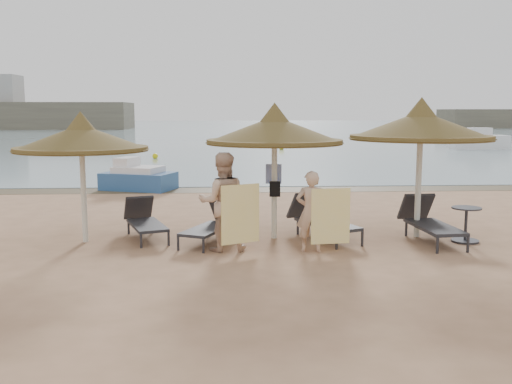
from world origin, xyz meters
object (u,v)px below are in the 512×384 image
lounger_near_right (320,218)px  lounger_far_right (429,221)px  palapa_center (275,131)px  person_left (222,194)px  person_right (311,205)px  palapa_left (81,138)px  lounger_near_left (213,224)px  lounger_far_left (144,220)px  palapa_right (421,126)px  side_table (466,226)px  pedal_boat (138,178)px

lounger_near_right → lounger_far_right: lounger_far_right is taller
palapa_center → person_left: bearing=-136.9°
person_right → palapa_left: bearing=-6.5°
palapa_left → palapa_center: 4.06m
person_right → lounger_near_right: bearing=-101.1°
lounger_far_right → person_right: person_right is taller
lounger_near_left → lounger_far_right: (4.64, -0.17, 0.05)m
lounger_far_right → person_right: bearing=-166.9°
palapa_center → lounger_far_left: 3.48m
palapa_left → person_left: palapa_left is taller
palapa_right → lounger_near_right: (-2.14, 0.09, -2.02)m
side_table → pedal_boat: pedal_boat is taller
palapa_center → lounger_far_right: bearing=-6.8°
palapa_left → person_left: 3.24m
lounger_near_right → side_table: bearing=-34.4°
lounger_near_right → pedal_boat: (-5.18, 7.97, 0.00)m
palapa_right → lounger_far_right: 2.05m
lounger_far_right → person_left: person_left is taller
palapa_right → pedal_boat: 11.08m
person_left → person_right: (1.74, -0.18, -0.21)m
palapa_center → side_table: 4.55m
person_left → person_right: size_ratio=1.22×
side_table → lounger_far_left: bearing=172.9°
palapa_center → pedal_boat: palapa_center is taller
lounger_far_right → palapa_left: bearing=173.9°
lounger_near_left → side_table: bearing=21.0°
palapa_right → side_table: bearing=-31.7°
person_left → lounger_near_right: bearing=-158.1°
lounger_near_right → palapa_center: bearing=160.1°
palapa_right → palapa_center: bearing=179.2°
lounger_far_right → person_right: 2.86m
palapa_right → side_table: 2.33m
lounger_near_left → person_right: 2.26m
lounger_far_left → pedal_boat: size_ratio=0.72×
lounger_far_left → side_table: size_ratio=2.67×
lounger_far_left → person_right: 3.83m
side_table → person_right: (-3.43, -0.65, 0.58)m
palapa_left → palapa_right: palapa_right is taller
person_right → palapa_right: bearing=-148.4°
pedal_boat → lounger_near_left: bearing=-51.0°
person_left → person_right: 1.76m
palapa_right → lounger_far_right: (0.14, -0.35, -2.02)m
person_right → lounger_near_left: bearing=-20.6°
palapa_right → side_table: size_ratio=4.14×
side_table → person_right: bearing=-169.3°
lounger_far_left → pedal_boat: (-1.30, 7.74, 0.04)m
lounger_near_right → lounger_far_left: bearing=154.1°
palapa_center → palapa_right: (3.17, -0.04, 0.09)m
lounger_far_right → person_left: 4.54m
palapa_right → person_left: 4.60m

